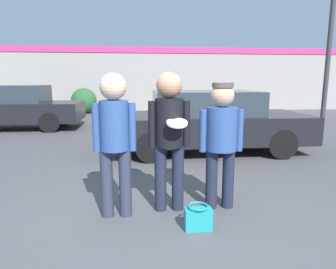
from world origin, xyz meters
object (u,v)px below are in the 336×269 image
at_px(parked_car_near, 207,121).
at_px(person_left, 114,133).
at_px(handbag, 198,218).
at_px(person_right, 221,134).
at_px(shrub, 84,101).
at_px(person_middle_with_frisbee, 169,130).
at_px(parked_car_far, 14,107).

bearing_deg(parked_car_near, person_left, -120.33).
relative_size(person_left, handbag, 5.73).
height_order(person_right, parked_car_near, person_right).
bearing_deg(person_right, shrub, 107.40).
bearing_deg(parked_car_near, handbag, -104.73).
relative_size(person_left, person_right, 1.07).
relative_size(person_middle_with_frisbee, shrub, 1.39).
xyz_separation_m(person_right, handbag, (-0.39, -0.55, -0.83)).
relative_size(person_middle_with_frisbee, parked_car_near, 0.39).
bearing_deg(handbag, shrub, 104.93).
distance_m(person_middle_with_frisbee, shrub, 11.97).
height_order(parked_car_far, shrub, parked_car_far).
distance_m(parked_car_near, parked_car_far, 6.88).
bearing_deg(person_middle_with_frisbee, parked_car_far, 122.99).
bearing_deg(person_left, parked_car_far, 118.66).
xyz_separation_m(person_right, shrub, (-3.63, 11.59, -0.35)).
xyz_separation_m(parked_car_far, handbag, (4.76, -7.48, -0.60)).
distance_m(person_left, person_right, 1.32).
bearing_deg(parked_car_far, parked_car_near, -33.60).
xyz_separation_m(parked_car_near, parked_car_far, (-5.73, 3.81, 0.03)).
relative_size(parked_car_near, parked_car_far, 1.02).
bearing_deg(parked_car_near, parked_car_far, 146.40).
relative_size(person_middle_with_frisbee, person_right, 1.08).
bearing_deg(shrub, parked_car_far, -108.09).
bearing_deg(shrub, person_right, -72.60).
distance_m(parked_car_far, handbag, 8.89).
relative_size(parked_car_far, shrub, 3.49).
bearing_deg(person_left, handbag, -26.27).
bearing_deg(person_left, person_middle_with_frisbee, 8.59).
bearing_deg(person_right, parked_car_near, 79.59).
height_order(person_right, shrub, person_right).
height_order(shrub, handbag, shrub).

